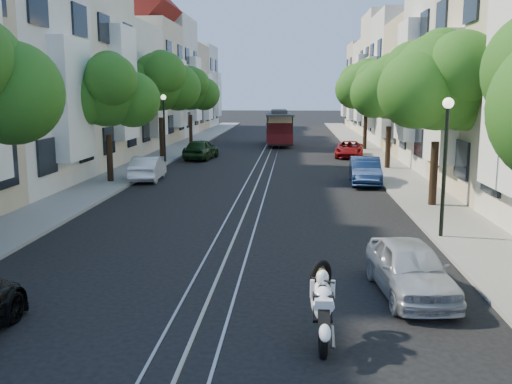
% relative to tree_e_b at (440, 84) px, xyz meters
% --- Properties ---
extents(ground, '(200.00, 200.00, 0.00)m').
position_rel_tree_e_b_xyz_m(ground, '(-7.26, 19.02, -4.73)').
color(ground, black).
rests_on(ground, ground).
extents(sidewalk_east, '(2.50, 80.00, 0.12)m').
position_rel_tree_e_b_xyz_m(sidewalk_east, '(-0.01, 19.02, -4.67)').
color(sidewalk_east, gray).
rests_on(sidewalk_east, ground).
extents(sidewalk_west, '(2.50, 80.00, 0.12)m').
position_rel_tree_e_b_xyz_m(sidewalk_west, '(-14.51, 19.02, -4.67)').
color(sidewalk_west, gray).
rests_on(sidewalk_west, ground).
extents(rail_left, '(0.06, 80.00, 0.02)m').
position_rel_tree_e_b_xyz_m(rail_left, '(-7.81, 19.02, -4.72)').
color(rail_left, gray).
rests_on(rail_left, ground).
extents(rail_slot, '(0.06, 80.00, 0.02)m').
position_rel_tree_e_b_xyz_m(rail_slot, '(-7.26, 19.02, -4.72)').
color(rail_slot, gray).
rests_on(rail_slot, ground).
extents(rail_right, '(0.06, 80.00, 0.02)m').
position_rel_tree_e_b_xyz_m(rail_right, '(-6.71, 19.02, -4.72)').
color(rail_right, gray).
rests_on(rail_right, ground).
extents(lane_line, '(0.08, 80.00, 0.01)m').
position_rel_tree_e_b_xyz_m(lane_line, '(-7.26, 19.02, -4.73)').
color(lane_line, tan).
rests_on(lane_line, ground).
extents(townhouses_east, '(7.75, 72.00, 12.00)m').
position_rel_tree_e_b_xyz_m(townhouses_east, '(4.61, 18.94, 0.45)').
color(townhouses_east, beige).
rests_on(townhouses_east, ground).
extents(townhouses_west, '(7.75, 72.00, 11.76)m').
position_rel_tree_e_b_xyz_m(townhouses_west, '(-19.13, 18.94, 0.35)').
color(townhouses_west, silver).
rests_on(townhouses_west, ground).
extents(tree_e_b, '(4.93, 4.08, 6.68)m').
position_rel_tree_e_b_xyz_m(tree_e_b, '(0.00, 0.00, 0.00)').
color(tree_e_b, black).
rests_on(tree_e_b, ground).
extents(tree_e_c, '(4.84, 3.99, 6.52)m').
position_rel_tree_e_b_xyz_m(tree_e_c, '(-0.00, 11.00, -0.13)').
color(tree_e_c, black).
rests_on(tree_e_c, ground).
extents(tree_e_d, '(5.01, 4.16, 6.85)m').
position_rel_tree_e_b_xyz_m(tree_e_d, '(0.00, 22.00, 0.13)').
color(tree_e_d, black).
rests_on(tree_e_d, ground).
extents(tree_w_b, '(4.72, 3.87, 6.27)m').
position_rel_tree_e_b_xyz_m(tree_w_b, '(-14.40, 5.00, -0.34)').
color(tree_w_b, black).
rests_on(tree_w_b, ground).
extents(tree_w_c, '(5.13, 4.28, 7.09)m').
position_rel_tree_e_b_xyz_m(tree_w_c, '(-14.40, 16.00, 0.34)').
color(tree_w_c, black).
rests_on(tree_w_c, ground).
extents(tree_w_d, '(4.84, 3.99, 6.52)m').
position_rel_tree_e_b_xyz_m(tree_w_d, '(-14.40, 27.00, -0.13)').
color(tree_w_d, black).
rests_on(tree_w_d, ground).
extents(lamp_east, '(0.32, 0.32, 4.16)m').
position_rel_tree_e_b_xyz_m(lamp_east, '(-0.96, -4.98, -1.89)').
color(lamp_east, black).
rests_on(lamp_east, ground).
extents(lamp_west, '(0.32, 0.32, 4.16)m').
position_rel_tree_e_b_xyz_m(lamp_west, '(-13.56, 13.02, -1.89)').
color(lamp_west, black).
rests_on(lamp_west, ground).
extents(sportbike_rider, '(0.49, 1.73, 1.44)m').
position_rel_tree_e_b_xyz_m(sportbike_rider, '(-4.91, -12.59, -3.96)').
color(sportbike_rider, black).
rests_on(sportbike_rider, ground).
extents(cable_car, '(2.60, 7.18, 2.72)m').
position_rel_tree_e_b_xyz_m(cable_car, '(-6.76, 25.98, -3.12)').
color(cable_car, black).
rests_on(cable_car, ground).
extents(parked_car_e_near, '(1.76, 3.68, 1.21)m').
position_rel_tree_e_b_xyz_m(parked_car_e_near, '(-2.86, -9.89, -4.13)').
color(parked_car_e_near, '#AAAEB6').
rests_on(parked_car_e_near, ground).
extents(parked_car_e_mid, '(1.58, 4.04, 1.31)m').
position_rel_tree_e_b_xyz_m(parked_car_e_mid, '(-1.99, 5.63, -4.08)').
color(parked_car_e_mid, '#0D1D41').
rests_on(parked_car_e_mid, ground).
extents(parked_car_e_far, '(2.32, 4.20, 1.11)m').
position_rel_tree_e_b_xyz_m(parked_car_e_far, '(-1.66, 17.29, -4.18)').
color(parked_car_e_far, maroon).
rests_on(parked_car_e_far, ground).
extents(parked_car_w_mid, '(1.55, 3.82, 1.23)m').
position_rel_tree_e_b_xyz_m(parked_car_w_mid, '(-12.86, 6.10, -4.12)').
color(parked_car_w_mid, white).
rests_on(parked_car_w_mid, ground).
extents(parked_car_w_far, '(2.13, 4.19, 1.37)m').
position_rel_tree_e_b_xyz_m(parked_car_w_far, '(-11.66, 15.40, -4.05)').
color(parked_car_w_far, black).
rests_on(parked_car_w_far, ground).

